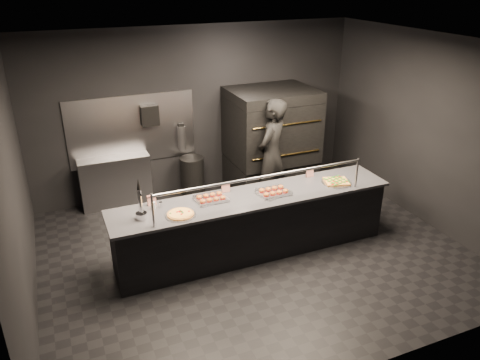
{
  "coord_description": "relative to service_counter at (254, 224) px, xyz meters",
  "views": [
    {
      "loc": [
        -2.47,
        -5.38,
        3.85
      ],
      "look_at": [
        -0.13,
        0.2,
        1.11
      ],
      "focal_mm": 35.0,
      "sensor_mm": 36.0,
      "label": 1
    }
  ],
  "objects": [
    {
      "name": "condiment_jar",
      "position": [
        -1.37,
        0.16,
        0.5
      ],
      "size": [
        0.15,
        0.06,
        0.1
      ],
      "color": "silver",
      "rests_on": "service_counter"
    },
    {
      "name": "service_counter",
      "position": [
        0.0,
        0.0,
        0.0
      ],
      "size": [
        4.1,
        0.78,
        1.37
      ],
      "color": "black",
      "rests_on": "ground"
    },
    {
      "name": "room",
      "position": [
        -0.02,
        0.05,
        1.03
      ],
      "size": [
        6.04,
        6.0,
        3.0
      ],
      "color": "black",
      "rests_on": "ground"
    },
    {
      "name": "tent_cards",
      "position": [
        -0.21,
        0.28,
        0.53
      ],
      "size": [
        2.58,
        0.04,
        0.15
      ],
      "color": "white",
      "rests_on": "service_counter"
    },
    {
      "name": "slider_tray_b",
      "position": [
        0.29,
        -0.03,
        0.48
      ],
      "size": [
        0.51,
        0.43,
        0.07
      ],
      "color": "silver",
      "rests_on": "service_counter"
    },
    {
      "name": "worker",
      "position": [
        0.87,
        1.21,
        0.51
      ],
      "size": [
        0.84,
        0.81,
        1.94
      ],
      "primitive_type": "imported",
      "rotation": [
        0.0,
        0.0,
        3.82
      ],
      "color": "black",
      "rests_on": "ground"
    },
    {
      "name": "prep_shelf",
      "position": [
        -1.6,
        2.32,
        -0.01
      ],
      "size": [
        1.2,
        0.35,
        0.9
      ],
      "primitive_type": "cube",
      "color": "#99999E",
      "rests_on": "ground"
    },
    {
      "name": "pizza_oven",
      "position": [
        1.2,
        1.9,
        0.5
      ],
      "size": [
        1.5,
        1.23,
        1.91
      ],
      "color": "black",
      "rests_on": "ground"
    },
    {
      "name": "square_pizza",
      "position": [
        1.32,
        -0.07,
        0.47
      ],
      "size": [
        0.44,
        0.44,
        0.05
      ],
      "color": "silver",
      "rests_on": "service_counter"
    },
    {
      "name": "round_pizza",
      "position": [
        -1.12,
        -0.15,
        0.47
      ],
      "size": [
        0.41,
        0.41,
        0.03
      ],
      "color": "silver",
      "rests_on": "service_counter"
    },
    {
      "name": "slider_tray_a",
      "position": [
        -0.6,
        0.12,
        0.48
      ],
      "size": [
        0.48,
        0.39,
        0.07
      ],
      "color": "silver",
      "rests_on": "service_counter"
    },
    {
      "name": "towel_dispenser",
      "position": [
        -0.9,
        2.39,
        1.09
      ],
      "size": [
        0.3,
        0.2,
        0.35
      ],
      "primitive_type": "cube",
      "color": "black",
      "rests_on": "room"
    },
    {
      "name": "fire_extinguisher",
      "position": [
        -0.35,
        2.4,
        0.6
      ],
      "size": [
        0.14,
        0.14,
        0.51
      ],
      "color": "#B2B2B7",
      "rests_on": "room"
    },
    {
      "name": "trash_bin",
      "position": [
        -0.24,
        2.22,
        -0.1
      ],
      "size": [
        0.43,
        0.43,
        0.72
      ],
      "primitive_type": "cylinder",
      "color": "black",
      "rests_on": "ground"
    },
    {
      "name": "beer_tap",
      "position": [
        -1.6,
        -0.04,
        0.62
      ],
      "size": [
        0.15,
        0.21,
        0.56
      ],
      "color": "silver",
      "rests_on": "service_counter"
    }
  ]
}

